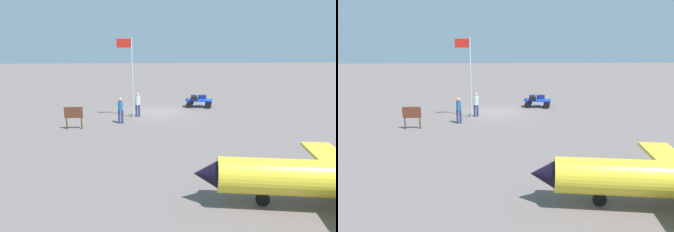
% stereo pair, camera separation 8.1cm
% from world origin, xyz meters
% --- Properties ---
extents(ground_plane, '(120.00, 120.00, 0.00)m').
position_xyz_m(ground_plane, '(0.00, 0.00, 0.00)').
color(ground_plane, '#6A5F5C').
extents(luggage_cart, '(2.29, 1.52, 0.63)m').
position_xyz_m(luggage_cart, '(-3.36, -1.61, 0.46)').
color(luggage_cart, '#1736C8').
rests_on(luggage_cart, ground).
extents(suitcase_olive, '(0.65, 0.43, 0.30)m').
position_xyz_m(suitcase_olive, '(-3.70, -2.02, 0.78)').
color(suitcase_olive, navy).
rests_on(suitcase_olive, luggage_cart).
extents(suitcase_dark, '(0.50, 0.33, 0.36)m').
position_xyz_m(suitcase_dark, '(-2.96, -1.65, 0.81)').
color(suitcase_dark, navy).
rests_on(suitcase_dark, luggage_cart).
extents(suitcase_tan, '(0.53, 0.33, 0.31)m').
position_xyz_m(suitcase_tan, '(-2.92, -1.26, 0.78)').
color(suitcase_tan, black).
rests_on(suitcase_tan, luggage_cart).
extents(worker_lead, '(0.44, 0.44, 1.69)m').
position_xyz_m(worker_lead, '(1.45, 1.41, 0.99)').
color(worker_lead, navy).
rests_on(worker_lead, ground).
extents(worker_trailing, '(0.37, 0.37, 1.70)m').
position_xyz_m(worker_trailing, '(2.48, 3.25, 0.99)').
color(worker_trailing, navy).
rests_on(worker_trailing, ground).
extents(flagpole, '(1.03, 0.10, 5.46)m').
position_xyz_m(flagpole, '(1.88, 1.70, 3.26)').
color(flagpole, silver).
rests_on(flagpole, ground).
extents(signboard, '(1.10, 0.10, 1.36)m').
position_xyz_m(signboard, '(5.16, 4.45, 0.91)').
color(signboard, '#4C3319').
rests_on(signboard, ground).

